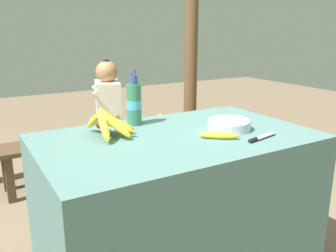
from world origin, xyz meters
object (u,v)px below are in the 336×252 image
at_px(banana_bunch_ripe, 108,122).
at_px(loose_banana_front, 219,135).
at_px(banana_bunch_green, 163,118).
at_px(water_bottle, 134,103).
at_px(wooden_bench, 109,139).
at_px(knife, 259,138).
at_px(support_post_far, 191,46).
at_px(serving_bowl, 229,124).
at_px(seated_vendor, 103,112).

xyz_separation_m(banana_bunch_ripe, loose_banana_front, (0.45, -0.31, -0.05)).
xyz_separation_m(banana_bunch_ripe, banana_bunch_green, (1.04, 1.27, -0.39)).
xyz_separation_m(loose_banana_front, banana_bunch_green, (0.59, 1.58, -0.33)).
bearing_deg(water_bottle, loose_banana_front, -62.15).
height_order(banana_bunch_ripe, wooden_bench, banana_bunch_ripe).
relative_size(knife, banana_bunch_green, 0.77).
height_order(water_bottle, support_post_far, support_post_far).
bearing_deg(knife, banana_bunch_ripe, 132.34).
xyz_separation_m(knife, banana_bunch_green, (0.44, 1.69, -0.32)).
xyz_separation_m(banana_bunch_green, support_post_far, (0.54, 0.34, 0.66)).
height_order(wooden_bench, banana_bunch_green, banana_bunch_green).
height_order(banana_bunch_ripe, serving_bowl, banana_bunch_ripe).
relative_size(water_bottle, support_post_far, 0.14).
height_order(banana_bunch_ripe, banana_bunch_green, banana_bunch_ripe).
bearing_deg(serving_bowl, seated_vendor, 96.61).
bearing_deg(loose_banana_front, banana_bunch_green, 69.58).
bearing_deg(banana_bunch_green, water_bottle, -126.17).
relative_size(banana_bunch_ripe, loose_banana_front, 1.76).
bearing_deg(water_bottle, support_post_far, 47.18).
relative_size(banana_bunch_ripe, banana_bunch_green, 1.15).
bearing_deg(banana_bunch_ripe, water_bottle, 34.13).
bearing_deg(banana_bunch_ripe, wooden_bench, 69.49).
bearing_deg(wooden_bench, knife, -85.81).
relative_size(wooden_bench, support_post_far, 0.85).
height_order(knife, seated_vendor, seated_vendor).
height_order(loose_banana_front, support_post_far, support_post_far).
bearing_deg(loose_banana_front, support_post_far, 59.61).
bearing_deg(banana_bunch_ripe, support_post_far, 45.73).
distance_m(serving_bowl, wooden_bench, 1.55).
bearing_deg(serving_bowl, banana_bunch_ripe, 161.11).
xyz_separation_m(banana_bunch_ripe, wooden_bench, (0.48, 1.27, -0.51)).
distance_m(wooden_bench, support_post_far, 1.39).
xyz_separation_m(banana_bunch_ripe, water_bottle, (0.21, 0.14, 0.05)).
bearing_deg(support_post_far, banana_bunch_ripe, -134.27).
bearing_deg(seated_vendor, knife, 113.29).
relative_size(loose_banana_front, seated_vendor, 0.17).
distance_m(loose_banana_front, banana_bunch_green, 1.72).
distance_m(loose_banana_front, knife, 0.19).
bearing_deg(seated_vendor, water_bottle, 96.28).
bearing_deg(serving_bowl, loose_banana_front, -145.22).
xyz_separation_m(wooden_bench, support_post_far, (1.10, 0.34, 0.78)).
xyz_separation_m(serving_bowl, water_bottle, (-0.39, 0.35, 0.09)).
relative_size(banana_bunch_ripe, support_post_far, 0.14).
relative_size(banana_bunch_ripe, water_bottle, 1.03).
bearing_deg(banana_bunch_ripe, banana_bunch_green, 50.86).
relative_size(banana_bunch_ripe, serving_bowl, 1.39).
xyz_separation_m(banana_bunch_ripe, serving_bowl, (0.60, -0.20, -0.04)).
xyz_separation_m(seated_vendor, banana_bunch_green, (0.61, 0.02, -0.14)).
distance_m(serving_bowl, seated_vendor, 1.48).
xyz_separation_m(water_bottle, knife, (0.39, -0.56, -0.11)).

